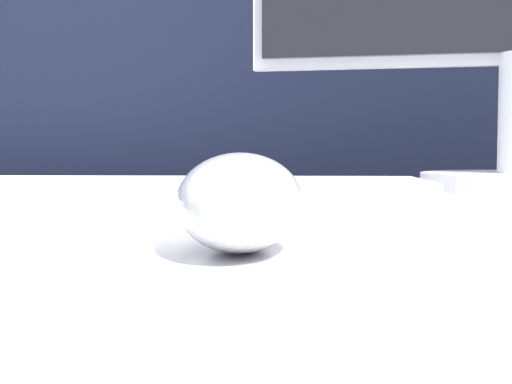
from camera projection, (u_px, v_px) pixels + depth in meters
partition_panel at (388, 300)px, 1.12m from camera, size 5.00×0.03×1.14m
computer_mouse_near at (240, 202)px, 0.33m from camera, size 0.08×0.12×0.04m
keyboard at (183, 196)px, 0.52m from camera, size 0.39×0.20×0.02m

